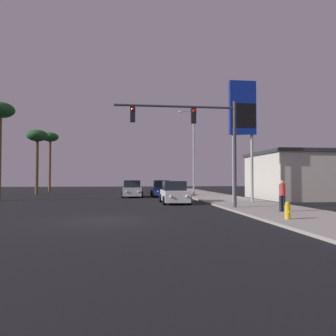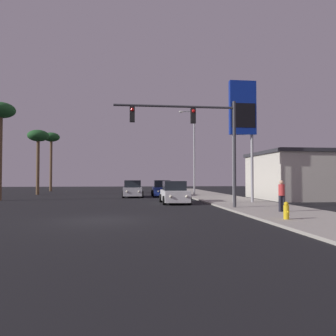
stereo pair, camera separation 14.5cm
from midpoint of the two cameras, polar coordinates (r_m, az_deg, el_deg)
ground_plane at (r=15.20m, az=-11.56°, el=-8.91°), size 120.00×120.00×0.00m
sidewalk_right at (r=26.45m, az=11.36°, el=-5.72°), size 5.00×60.00×0.12m
building_gas_station at (r=32.83m, az=23.76°, el=-1.17°), size 10.30×8.30×4.30m
car_silver at (r=33.09m, az=-6.40°, el=-3.73°), size 2.04×4.32×1.68m
car_blue at (r=33.67m, az=-1.28°, el=-3.71°), size 2.04×4.34×1.68m
car_white at (r=24.71m, az=0.95°, el=-4.41°), size 2.04×4.32×1.68m
traffic_light_mast at (r=20.05m, az=5.51°, el=6.36°), size 7.44×0.36×6.50m
street_lamp at (r=34.79m, az=4.15°, el=3.54°), size 1.74×0.24×9.00m
gas_station_sign at (r=25.20m, az=12.69°, el=9.06°), size 2.00×0.42×9.00m
fire_hydrant at (r=15.18m, az=19.82°, el=-7.00°), size 0.24×0.34×0.76m
pedestrian_on_sidewalk at (r=18.50m, az=19.04°, el=-4.35°), size 0.34×0.32×1.67m
palm_tree_near at (r=31.43m, az=-27.37°, el=8.18°), size 2.40×2.40×8.33m
palm_tree_far at (r=50.60m, az=-19.93°, el=4.58°), size 2.40×2.40×8.53m
palm_tree_mid at (r=40.64m, az=-21.92°, el=4.77°), size 2.40×2.40×7.46m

